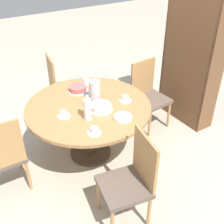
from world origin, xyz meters
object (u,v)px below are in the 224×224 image
object	(u,v)px
chair_c	(2,155)
chair_d	(131,180)
bookshelf	(190,64)
cake_second	(78,89)
coffee_pot	(95,90)
chair_b	(62,86)
cup_a	(125,99)
cup_d	(94,131)
cup_c	(86,81)
cake_main	(101,107)
chair_a	(148,94)
cup_b	(64,114)
water_bottle	(88,108)

from	to	relation	value
chair_c	chair_d	xyz separation A→B (m)	(0.95, 0.88, 0.00)
bookshelf	cake_second	bearing A→B (deg)	76.75
cake_second	coffee_pot	bearing A→B (deg)	16.37
chair_b	cup_a	size ratio (longest dim) A/B	6.63
cup_d	cup_c	bearing A→B (deg)	156.18
coffee_pot	cake_main	world-z (taller)	coffee_pot
chair_a	chair_b	world-z (taller)	same
cup_b	cup_c	size ratio (longest dim) A/B	1.00
bookshelf	cup_d	xyz separation A→B (m)	(0.48, -1.75, -0.11)
chair_a	cake_second	world-z (taller)	chair_a
chair_d	water_bottle	distance (m)	0.83
chair_c	bookshelf	xyz separation A→B (m)	(-0.04, 2.55, 0.36)
chair_c	cup_d	world-z (taller)	chair_c
chair_a	cake_main	world-z (taller)	chair_a
chair_d	cup_c	xyz separation A→B (m)	(-1.47, 0.35, 0.25)
cake_second	chair_a	bearing A→B (deg)	77.70
coffee_pot	water_bottle	distance (m)	0.40
cup_a	cup_b	world-z (taller)	same
bookshelf	cake_second	world-z (taller)	bookshelf
chair_b	cup_d	distance (m)	1.53
chair_c	cup_c	distance (m)	1.36
chair_a	water_bottle	world-z (taller)	water_bottle
bookshelf	water_bottle	distance (m)	1.70
cake_main	cake_second	size ratio (longest dim) A/B	1.07
cup_b	cup_d	size ratio (longest dim) A/B	1.00
coffee_pot	cup_c	bearing A→B (deg)	166.03
cake_second	water_bottle	bearing A→B (deg)	-16.79
chair_c	chair_b	bearing A→B (deg)	-135.35
cake_second	cup_c	world-z (taller)	cake_second
chair_b	cup_d	world-z (taller)	chair_b
chair_a	cake_main	size ratio (longest dim) A/B	3.56
chair_d	cup_d	xyz separation A→B (m)	(-0.51, -0.07, 0.25)
coffee_pot	cup_b	size ratio (longest dim) A/B	1.97
chair_c	chair_d	size ratio (longest dim) A/B	1.00
bookshelf	cup_c	bearing A→B (deg)	69.86
cake_main	cup_b	xyz separation A→B (m)	(-0.10, -0.39, -0.00)
coffee_pot	chair_a	bearing A→B (deg)	94.91
chair_c	bookshelf	world-z (taller)	bookshelf
chair_b	coffee_pot	size ratio (longest dim) A/B	3.36
cup_d	chair_c	bearing A→B (deg)	-118.73
chair_d	cup_c	world-z (taller)	chair_d
chair_b	chair_d	xyz separation A→B (m)	(1.99, -0.22, 0.00)
cup_a	cup_d	world-z (taller)	same
chair_a	chair_b	bearing A→B (deg)	131.79
cup_c	cake_second	bearing A→B (deg)	-54.65
water_bottle	cup_b	world-z (taller)	water_bottle
chair_b	water_bottle	world-z (taller)	water_bottle
water_bottle	cup_c	distance (m)	0.81
chair_c	cake_second	xyz separation A→B (m)	(-0.39, 1.05, 0.26)
chair_d	chair_a	bearing A→B (deg)	146.46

